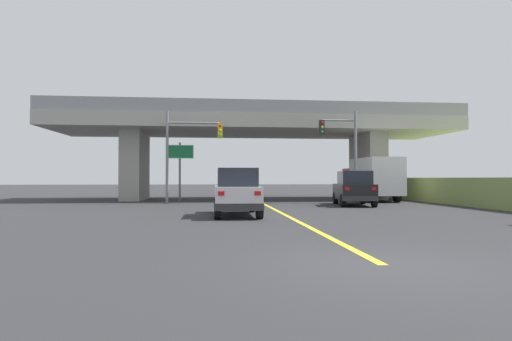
{
  "coord_description": "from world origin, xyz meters",
  "views": [
    {
      "loc": [
        -3.11,
        -7.68,
        1.6
      ],
      "look_at": [
        -0.46,
        19.24,
        2.09
      ],
      "focal_mm": 30.25,
      "sensor_mm": 36.0,
      "label": 1
    }
  ],
  "objects_px": {
    "box_truck": "(372,179)",
    "traffic_signal_nearside": "(344,145)",
    "suv_lead": "(236,192)",
    "suv_crossing": "(354,188)",
    "sedan_oncoming": "(244,185)",
    "traffic_signal_farside": "(186,145)",
    "highway_sign": "(180,158)"
  },
  "relations": [
    {
      "from": "box_truck",
      "to": "highway_sign",
      "type": "relative_size",
      "value": 1.64
    },
    {
      "from": "box_truck",
      "to": "highway_sign",
      "type": "height_order",
      "value": "highway_sign"
    },
    {
      "from": "sedan_oncoming",
      "to": "highway_sign",
      "type": "height_order",
      "value": "highway_sign"
    },
    {
      "from": "suv_crossing",
      "to": "traffic_signal_farside",
      "type": "distance_m",
      "value": 10.81
    },
    {
      "from": "suv_lead",
      "to": "traffic_signal_nearside",
      "type": "xyz_separation_m",
      "value": [
        7.43,
        8.68,
        2.75
      ]
    },
    {
      "from": "traffic_signal_nearside",
      "to": "highway_sign",
      "type": "bearing_deg",
      "value": 166.77
    },
    {
      "from": "suv_lead",
      "to": "highway_sign",
      "type": "xyz_separation_m",
      "value": [
        -3.27,
        11.2,
        1.99
      ]
    },
    {
      "from": "suv_lead",
      "to": "highway_sign",
      "type": "height_order",
      "value": "highway_sign"
    },
    {
      "from": "traffic_signal_nearside",
      "to": "suv_lead",
      "type": "bearing_deg",
      "value": -130.55
    },
    {
      "from": "box_truck",
      "to": "traffic_signal_nearside",
      "type": "distance_m",
      "value": 4.41
    },
    {
      "from": "suv_lead",
      "to": "traffic_signal_nearside",
      "type": "distance_m",
      "value": 11.75
    },
    {
      "from": "traffic_signal_farside",
      "to": "traffic_signal_nearside",
      "type": "bearing_deg",
      "value": -3.51
    },
    {
      "from": "traffic_signal_farside",
      "to": "box_truck",
      "type": "bearing_deg",
      "value": 8.51
    },
    {
      "from": "sedan_oncoming",
      "to": "box_truck",
      "type": "bearing_deg",
      "value": -49.21
    },
    {
      "from": "traffic_signal_nearside",
      "to": "traffic_signal_farside",
      "type": "distance_m",
      "value": 10.19
    },
    {
      "from": "suv_crossing",
      "to": "sedan_oncoming",
      "type": "relative_size",
      "value": 1.02
    },
    {
      "from": "box_truck",
      "to": "suv_crossing",
      "type": "bearing_deg",
      "value": -120.9
    },
    {
      "from": "sedan_oncoming",
      "to": "traffic_signal_nearside",
      "type": "xyz_separation_m",
      "value": [
        5.66,
        -12.43,
        2.75
      ]
    },
    {
      "from": "traffic_signal_farside",
      "to": "suv_lead",
      "type": "bearing_deg",
      "value": -73.58
    },
    {
      "from": "traffic_signal_nearside",
      "to": "traffic_signal_farside",
      "type": "xyz_separation_m",
      "value": [
        -10.17,
        0.62,
        -0.03
      ]
    },
    {
      "from": "suv_lead",
      "to": "suv_crossing",
      "type": "height_order",
      "value": "same"
    },
    {
      "from": "suv_lead",
      "to": "traffic_signal_nearside",
      "type": "bearing_deg",
      "value": 49.45
    },
    {
      "from": "highway_sign",
      "to": "traffic_signal_farside",
      "type": "bearing_deg",
      "value": -74.3
    },
    {
      "from": "suv_crossing",
      "to": "traffic_signal_farside",
      "type": "bearing_deg",
      "value": 171.04
    },
    {
      "from": "box_truck",
      "to": "traffic_signal_nearside",
      "type": "height_order",
      "value": "traffic_signal_nearside"
    },
    {
      "from": "suv_crossing",
      "to": "suv_lead",
      "type": "bearing_deg",
      "value": -131.06
    },
    {
      "from": "suv_crossing",
      "to": "traffic_signal_nearside",
      "type": "height_order",
      "value": "traffic_signal_nearside"
    },
    {
      "from": "suv_lead",
      "to": "suv_crossing",
      "type": "distance_m",
      "value": 9.51
    },
    {
      "from": "suv_lead",
      "to": "box_truck",
      "type": "height_order",
      "value": "box_truck"
    },
    {
      "from": "suv_lead",
      "to": "traffic_signal_farside",
      "type": "distance_m",
      "value": 10.08
    },
    {
      "from": "suv_crossing",
      "to": "sedan_oncoming",
      "type": "distance_m",
      "value": 15.9
    },
    {
      "from": "sedan_oncoming",
      "to": "suv_lead",
      "type": "bearing_deg",
      "value": -94.79
    }
  ]
}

